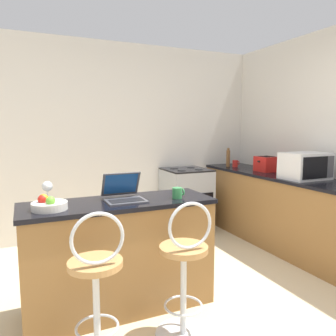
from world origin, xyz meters
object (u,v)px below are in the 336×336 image
object	(u,v)px
wine_glass_tall	(47,187)
stove_range	(186,200)
laptop	(124,193)
pepper_mill	(228,158)
fruit_bowl	(49,205)
mug_red	(235,164)
mug_green	(177,193)
toaster	(266,164)
bar_stool_far	(185,274)
mug_white	(289,169)
bar_stool_near	(97,292)
microwave	(305,166)

from	to	relation	value
wine_glass_tall	stove_range	bearing A→B (deg)	35.97
laptop	pepper_mill	distance (m)	2.54
fruit_bowl	pepper_mill	size ratio (longest dim) A/B	0.90
mug_red	mug_green	world-z (taller)	mug_red
stove_range	toaster	bearing A→B (deg)	-37.50
fruit_bowl	wine_glass_tall	world-z (taller)	wine_glass_tall
bar_stool_far	wine_glass_tall	bearing A→B (deg)	139.25
laptop	pepper_mill	world-z (taller)	pepper_mill
laptop	mug_white	distance (m)	2.53
mug_red	wine_glass_tall	distance (m)	2.99
stove_range	pepper_mill	size ratio (longest dim) A/B	3.25
bar_stool_near	mug_green	distance (m)	1.02
bar_stool_near	wine_glass_tall	xyz separation A→B (m)	(-0.21, 0.71, 0.56)
microwave	mug_white	bearing A→B (deg)	63.23
toaster	wine_glass_tall	bearing A→B (deg)	-164.98
wine_glass_tall	pepper_mill	bearing A→B (deg)	27.95
bar_stool_near	microwave	xyz separation A→B (m)	(2.53, 0.78, 0.58)
bar_stool_far	stove_range	size ratio (longest dim) A/B	1.10
laptop	bar_stool_far	bearing A→B (deg)	-66.37
pepper_mill	mug_white	bearing A→B (deg)	-63.87
fruit_bowl	pepper_mill	world-z (taller)	pepper_mill
bar_stool_near	laptop	distance (m)	0.84
fruit_bowl	toaster	bearing A→B (deg)	19.01
toaster	wine_glass_tall	world-z (taller)	toaster
microwave	pepper_mill	distance (m)	1.32
mug_white	pepper_mill	world-z (taller)	pepper_mill
bar_stool_near	mug_white	bearing A→B (deg)	24.85
mug_red	fruit_bowl	distance (m)	3.10
bar_stool_far	wine_glass_tall	distance (m)	1.23
laptop	fruit_bowl	xyz separation A→B (m)	(-0.58, -0.09, -0.02)
bar_stool_far	mug_red	world-z (taller)	bar_stool_far
bar_stool_near	mug_green	world-z (taller)	bar_stool_near
bar_stool_far	wine_glass_tall	world-z (taller)	wine_glass_tall
mug_white	wine_glass_tall	world-z (taller)	wine_glass_tall
stove_range	mug_white	xyz separation A→B (m)	(1.08, -0.82, 0.49)
wine_glass_tall	microwave	bearing A→B (deg)	1.36
bar_stool_far	microwave	xyz separation A→B (m)	(1.92, 0.78, 0.58)
stove_range	wine_glass_tall	world-z (taller)	wine_glass_tall
toaster	pepper_mill	xyz separation A→B (m)	(-0.17, 0.64, 0.03)
bar_stool_far	toaster	xyz separation A→B (m)	(1.95, 1.46, 0.53)
toaster	laptop	bearing A→B (deg)	-158.51
mug_green	wine_glass_tall	world-z (taller)	wine_glass_tall
mug_white	bar_stool_near	bearing A→B (deg)	-155.15
wine_glass_tall	mug_red	bearing A→B (deg)	26.03
laptop	microwave	distance (m)	2.18
microwave	pepper_mill	xyz separation A→B (m)	(-0.14, 1.32, -0.02)
mug_white	mug_red	distance (m)	0.80
toaster	fruit_bowl	xyz separation A→B (m)	(-2.78, -0.96, -0.06)
mug_white	fruit_bowl	bearing A→B (deg)	-165.24
microwave	laptop	bearing A→B (deg)	-175.03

